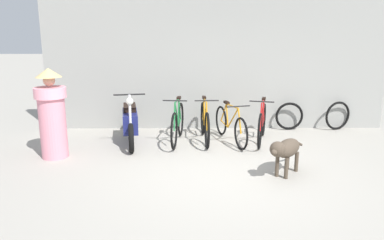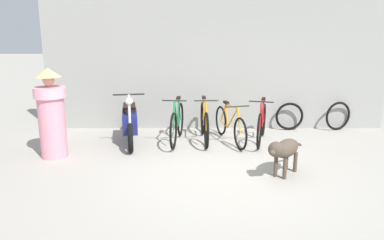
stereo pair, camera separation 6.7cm
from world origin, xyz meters
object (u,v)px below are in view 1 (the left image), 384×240
object	(u,v)px
bicycle_2	(230,125)
bicycle_3	(262,124)
bicycle_0	(178,124)
spare_tire_left	(338,116)
motorcycle	(130,122)
bicycle_1	(205,123)
person_in_robes	(52,113)
spare_tire_right	(289,116)
stray_dog	(286,149)

from	to	relation	value
bicycle_2	bicycle_3	size ratio (longest dim) A/B	1.03
bicycle_0	spare_tire_left	size ratio (longest dim) A/B	2.57
bicycle_3	motorcycle	xyz separation A→B (m)	(-2.62, -0.03, 0.05)
bicycle_1	bicycle_2	distance (m)	0.51
person_in_robes	spare_tire_right	world-z (taller)	person_in_robes
spare_tire_left	spare_tire_right	bearing A→B (deg)	179.84
bicycle_1	person_in_robes	world-z (taller)	person_in_robes
stray_dog	person_in_robes	distance (m)	3.97
stray_dog	person_in_robes	size ratio (longest dim) A/B	0.57
bicycle_2	stray_dog	bearing A→B (deg)	4.84
bicycle_1	motorcycle	distance (m)	1.49
bicycle_2	bicycle_3	xyz separation A→B (m)	(0.63, -0.01, 0.03)
bicycle_1	motorcycle	bearing A→B (deg)	-87.97
bicycle_3	person_in_robes	world-z (taller)	person_in_robes
bicycle_2	spare_tire_left	world-z (taller)	bicycle_2
stray_dog	motorcycle	bearing A→B (deg)	-85.26
motorcycle	bicycle_0	bearing A→B (deg)	81.50
bicycle_2	motorcycle	bearing A→B (deg)	-103.87
bicycle_3	bicycle_0	bearing A→B (deg)	-74.49
bicycle_0	bicycle_2	distance (m)	1.06
bicycle_3	motorcycle	distance (m)	2.62
bicycle_0	bicycle_1	distance (m)	0.56
bicycle_0	bicycle_3	distance (m)	1.69
motorcycle	person_in_robes	distance (m)	1.54
bicycle_0	bicycle_3	bearing A→B (deg)	96.47
bicycle_0	motorcycle	world-z (taller)	motorcycle
bicycle_0	spare_tire_right	world-z (taller)	bicycle_0
bicycle_2	stray_dog	world-z (taller)	bicycle_2
bicycle_1	person_in_robes	bearing A→B (deg)	-72.21
bicycle_1	spare_tire_right	size ratio (longest dim) A/B	2.73
bicycle_0	bicycle_3	xyz separation A→B (m)	(1.69, 0.01, -0.01)
bicycle_0	bicycle_1	world-z (taller)	bicycle_0
stray_dog	bicycle_2	bearing A→B (deg)	-121.68
motorcycle	spare_tire_left	distance (m)	4.60
stray_dog	bicycle_1	bearing A→B (deg)	-109.87
motorcycle	bicycle_2	bearing A→B (deg)	81.54
stray_dog	spare_tire_left	bearing A→B (deg)	-175.96
person_in_robes	spare_tire_left	bearing A→B (deg)	-130.44
bicycle_3	spare_tire_right	distance (m)	1.21
person_in_robes	spare_tire_left	size ratio (longest dim) A/B	2.43
bicycle_1	bicycle_3	distance (m)	1.14
bicycle_2	spare_tire_right	xyz separation A→B (m)	(1.42, 0.91, -0.03)
spare_tire_right	bicycle_1	bearing A→B (deg)	-156.70
bicycle_2	person_in_robes	distance (m)	3.36
bicycle_1	stray_dog	xyz separation A→B (m)	(1.16, -1.88, 0.05)
person_in_robes	bicycle_1	bearing A→B (deg)	-127.91
person_in_robes	spare_tire_left	distance (m)	6.00
stray_dog	bicycle_3	bearing A→B (deg)	-140.86
bicycle_0	bicycle_3	world-z (taller)	bicycle_0
bicycle_2	bicycle_3	distance (m)	0.63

